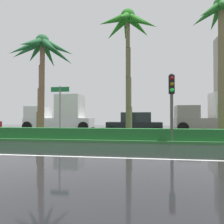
# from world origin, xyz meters

# --- Properties ---
(ground_plane) EXTENTS (90.00, 42.00, 0.10)m
(ground_plane) POSITION_xyz_m (0.00, 9.00, -0.05)
(ground_plane) COLOR black
(near_lane_divider_stripe) EXTENTS (81.00, 0.14, 0.01)m
(near_lane_divider_stripe) POSITION_xyz_m (0.00, 2.00, 0.00)
(near_lane_divider_stripe) COLOR white
(near_lane_divider_stripe) RESTS_ON ground_plane
(median_strip) EXTENTS (85.50, 4.00, 0.15)m
(median_strip) POSITION_xyz_m (0.00, 8.00, 0.07)
(median_strip) COLOR #2D6B33
(median_strip) RESTS_ON ground_plane
(median_hedge) EXTENTS (76.50, 0.70, 0.60)m
(median_hedge) POSITION_xyz_m (0.00, 6.60, 0.45)
(median_hedge) COLOR #1E6028
(median_hedge) RESTS_ON median_strip
(palm_tree_centre_left) EXTENTS (4.76, 4.68, 6.81)m
(palm_tree_centre_left) POSITION_xyz_m (-2.57, 8.52, 5.55)
(palm_tree_centre_left) COLOR brown
(palm_tree_centre_left) RESTS_ON median_strip
(palm_tree_centre) EXTENTS (3.78, 3.81, 7.99)m
(palm_tree_centre) POSITION_xyz_m (3.30, 8.28, 6.73)
(palm_tree_centre) COLOR brown
(palm_tree_centre) RESTS_ON median_strip
(palm_tree_centre_right) EXTENTS (3.55, 3.67, 8.38)m
(palm_tree_centre_right) POSITION_xyz_m (8.86, 8.39, 6.48)
(palm_tree_centre_right) COLOR brown
(palm_tree_centre_right) RESTS_ON median_strip
(traffic_signal_median_right) EXTENTS (0.28, 0.43, 3.46)m
(traffic_signal_median_right) POSITION_xyz_m (5.69, 6.30, 2.53)
(traffic_signal_median_right) COLOR #4C4C47
(traffic_signal_median_right) RESTS_ON median_strip
(street_name_sign) EXTENTS (1.10, 0.08, 3.00)m
(street_name_sign) POSITION_xyz_m (-0.53, 6.69, 2.08)
(street_name_sign) COLOR slate
(street_name_sign) RESTS_ON median_strip
(box_truck_lead) EXTENTS (6.40, 2.64, 3.46)m
(box_truck_lead) POSITION_xyz_m (-3.82, 14.96, 1.55)
(box_truck_lead) COLOR white
(box_truck_lead) RESTS_ON ground_plane
(car_in_traffic_second) EXTENTS (4.30, 2.02, 1.72)m
(car_in_traffic_second) POSITION_xyz_m (3.50, 12.20, 0.83)
(car_in_traffic_second) COLOR black
(car_in_traffic_second) RESTS_ON ground_plane
(box_truck_following) EXTENTS (6.40, 2.64, 3.46)m
(box_truck_following) POSITION_xyz_m (10.24, 15.07, 1.55)
(box_truck_following) COLOR gray
(box_truck_following) RESTS_ON ground_plane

